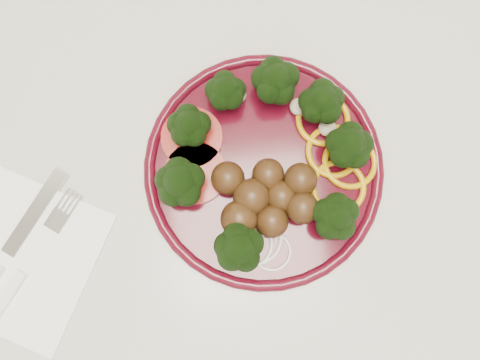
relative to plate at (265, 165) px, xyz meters
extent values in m
cube|color=silver|center=(-0.21, 0.02, -0.49)|extent=(2.40, 0.60, 0.87)
cube|color=beige|center=(-0.21, 0.02, -0.04)|extent=(2.40, 0.60, 0.03)
cylinder|color=#3D0611|center=(0.00, 0.00, -0.02)|extent=(0.29, 0.29, 0.01)
torus|color=#3D0611|center=(0.00, 0.00, -0.01)|extent=(0.29, 0.29, 0.01)
sphere|color=#3F270F|center=(-0.05, -0.01, 0.01)|extent=(0.04, 0.04, 0.04)
sphere|color=#3F270F|center=(-0.04, -0.06, 0.01)|extent=(0.04, 0.04, 0.04)
sphere|color=#3F270F|center=(0.00, -0.07, 0.01)|extent=(0.04, 0.04, 0.04)
sphere|color=#3F270F|center=(0.04, -0.02, 0.01)|extent=(0.04, 0.04, 0.04)
sphere|color=#3F270F|center=(0.03, -0.06, 0.01)|extent=(0.04, 0.04, 0.04)
sphere|color=#3F270F|center=(0.00, -0.01, 0.01)|extent=(0.04, 0.04, 0.04)
sphere|color=#3F270F|center=(-0.02, -0.04, 0.01)|extent=(0.04, 0.04, 0.04)
sphere|color=#3F270F|center=(0.01, -0.04, 0.01)|extent=(0.04, 0.04, 0.04)
torus|color=#C38A07|center=(0.08, 0.01, -0.01)|extent=(0.07, 0.07, 0.01)
torus|color=#C38A07|center=(0.08, -0.04, -0.01)|extent=(0.07, 0.07, 0.01)
torus|color=#C38A07|center=(0.08, 0.05, -0.01)|extent=(0.07, 0.07, 0.01)
torus|color=#C38A07|center=(0.10, -0.01, -0.01)|extent=(0.07, 0.07, 0.01)
cylinder|color=#720A07|center=(-0.08, 0.05, -0.01)|extent=(0.07, 0.07, 0.01)
cylinder|color=#720A07|center=(-0.08, 0.00, -0.01)|extent=(0.07, 0.07, 0.01)
torus|color=beige|center=(-0.03, -0.09, -0.01)|extent=(0.05, 0.05, 0.00)
torus|color=beige|center=(-0.01, -0.10, -0.01)|extent=(0.05, 0.05, 0.00)
torus|color=beige|center=(-0.02, -0.08, -0.01)|extent=(0.06, 0.06, 0.00)
ellipsoid|color=#C6B793|center=(0.05, 0.07, 0.00)|extent=(0.02, 0.02, 0.01)
ellipsoid|color=#C6B793|center=(-0.02, 0.09, 0.00)|extent=(0.02, 0.02, 0.01)
ellipsoid|color=#C6B793|center=(0.08, 0.04, 0.00)|extent=(0.02, 0.02, 0.01)
cube|color=white|center=(-0.31, -0.06, -0.02)|extent=(0.24, 0.24, 0.00)
cube|color=silver|center=(-0.28, -0.01, -0.02)|extent=(0.09, 0.10, 0.00)
cube|color=white|center=(-0.32, -0.11, -0.01)|extent=(0.06, 0.07, 0.01)
cube|color=silver|center=(-0.25, -0.03, -0.02)|extent=(0.03, 0.03, 0.00)
cube|color=silver|center=(-0.23, -0.01, -0.02)|extent=(0.02, 0.02, 0.00)
cube|color=silver|center=(-0.24, -0.01, -0.02)|extent=(0.02, 0.02, 0.00)
cube|color=silver|center=(-0.24, -0.01, -0.02)|extent=(0.02, 0.02, 0.00)
cube|color=silver|center=(-0.24, 0.00, -0.02)|extent=(0.02, 0.02, 0.00)
camera|label=1|loc=(-0.04, -0.09, 0.54)|focal=35.00mm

